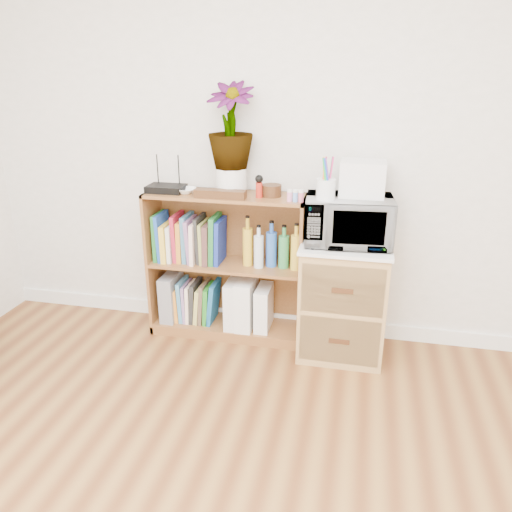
% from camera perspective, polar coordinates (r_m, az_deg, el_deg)
% --- Properties ---
extents(skirting_board, '(4.00, 0.02, 0.10)m').
position_cam_1_polar(skirting_board, '(3.45, 3.09, -7.36)').
color(skirting_board, white).
rests_on(skirting_board, ground).
extents(bookshelf, '(1.00, 0.30, 0.95)m').
position_cam_1_polar(bookshelf, '(3.21, -3.35, -1.18)').
color(bookshelf, brown).
rests_on(bookshelf, ground).
extents(wicker_unit, '(0.50, 0.45, 0.70)m').
position_cam_1_polar(wicker_unit, '(3.09, 9.90, -4.94)').
color(wicker_unit, '#9E7542').
rests_on(wicker_unit, ground).
extents(microwave, '(0.51, 0.37, 0.27)m').
position_cam_1_polar(microwave, '(2.90, 10.50, 4.01)').
color(microwave, white).
rests_on(microwave, wicker_unit).
extents(pen_cup, '(0.10, 0.10, 0.11)m').
position_cam_1_polar(pen_cup, '(2.78, 7.97, 7.56)').
color(pen_cup, silver).
rests_on(pen_cup, microwave).
extents(small_appliance, '(0.25, 0.21, 0.20)m').
position_cam_1_polar(small_appliance, '(2.90, 12.07, 8.68)').
color(small_appliance, silver).
rests_on(small_appliance, microwave).
extents(router, '(0.23, 0.16, 0.04)m').
position_cam_1_polar(router, '(3.16, -10.23, 7.60)').
color(router, black).
rests_on(router, bookshelf).
extents(white_bowl, '(0.13, 0.13, 0.03)m').
position_cam_1_polar(white_bowl, '(3.11, -8.13, 7.41)').
color(white_bowl, white).
rests_on(white_bowl, bookshelf).
extents(plant_pot, '(0.19, 0.19, 0.16)m').
position_cam_1_polar(plant_pot, '(3.06, -2.83, 8.57)').
color(plant_pot, white).
rests_on(plant_pot, bookshelf).
extents(potted_plant, '(0.28, 0.28, 0.50)m').
position_cam_1_polar(potted_plant, '(3.01, -2.94, 14.67)').
color(potted_plant, '#437D32').
rests_on(potted_plant, plant_pot).
extents(trinket_box, '(0.31, 0.08, 0.05)m').
position_cam_1_polar(trinket_box, '(2.97, -4.12, 7.09)').
color(trinket_box, '#321F0D').
rests_on(trinket_box, bookshelf).
extents(kokeshi_doll, '(0.04, 0.04, 0.09)m').
position_cam_1_polar(kokeshi_doll, '(2.97, 0.35, 7.54)').
color(kokeshi_doll, '#B02315').
rests_on(kokeshi_doll, bookshelf).
extents(wooden_bowl, '(0.12, 0.12, 0.07)m').
position_cam_1_polar(wooden_bowl, '(3.00, 1.79, 7.50)').
color(wooden_bowl, '#391E0F').
rests_on(wooden_bowl, bookshelf).
extents(paint_jars, '(0.12, 0.04, 0.06)m').
position_cam_1_polar(paint_jars, '(2.89, 4.51, 6.77)').
color(paint_jars, pink).
rests_on(paint_jars, bookshelf).
extents(file_box, '(0.09, 0.25, 0.31)m').
position_cam_1_polar(file_box, '(3.43, -9.61, -4.50)').
color(file_box, gray).
rests_on(file_box, bookshelf).
extents(magazine_holder_left, '(0.10, 0.25, 0.32)m').
position_cam_1_polar(magazine_holder_left, '(3.29, -2.37, -5.31)').
color(magazine_holder_left, silver).
rests_on(magazine_holder_left, bookshelf).
extents(magazine_holder_mid, '(0.10, 0.26, 0.33)m').
position_cam_1_polar(magazine_holder_mid, '(3.27, -1.09, -5.34)').
color(magazine_holder_mid, white).
rests_on(magazine_holder_mid, bookshelf).
extents(magazine_holder_right, '(0.09, 0.23, 0.28)m').
position_cam_1_polar(magazine_holder_right, '(3.26, 0.90, -5.89)').
color(magazine_holder_right, white).
rests_on(magazine_holder_right, bookshelf).
extents(cookbooks, '(0.44, 0.20, 0.31)m').
position_cam_1_polar(cookbooks, '(3.23, -7.57, 1.90)').
color(cookbooks, '#20792F').
rests_on(cookbooks, bookshelf).
extents(liquor_bottles, '(0.37, 0.07, 0.31)m').
position_cam_1_polar(liquor_bottles, '(3.09, 1.81, 1.24)').
color(liquor_bottles, gold).
rests_on(liquor_bottles, bookshelf).
extents(lower_books, '(0.29, 0.19, 0.29)m').
position_cam_1_polar(lower_books, '(3.38, -6.75, -5.18)').
color(lower_books, orange).
rests_on(lower_books, bookshelf).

